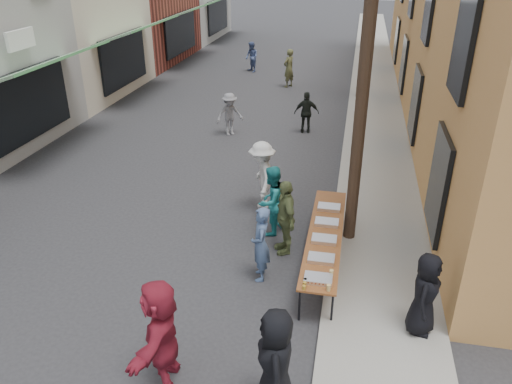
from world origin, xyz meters
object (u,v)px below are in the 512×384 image
at_px(serving_table, 325,235).
at_px(guest_front_a, 276,363).
at_px(catering_tray_sausage, 318,279).
at_px(server, 425,294).
at_px(utility_pole_near, 368,39).
at_px(guest_front_c, 271,201).

height_order(serving_table, guest_front_a, guest_front_a).
height_order(catering_tray_sausage, guest_front_a, guest_front_a).
xyz_separation_m(catering_tray_sausage, server, (1.80, -0.17, 0.08)).
relative_size(catering_tray_sausage, server, 0.33).
bearing_deg(serving_table, server, -45.31).
relative_size(utility_pole_near, server, 5.87).
relative_size(guest_front_c, server, 1.10).
relative_size(catering_tray_sausage, guest_front_c, 0.30).
bearing_deg(guest_front_c, catering_tray_sausage, 54.51).
height_order(guest_front_c, server, guest_front_c).
height_order(utility_pole_near, serving_table, utility_pole_near).
xyz_separation_m(catering_tray_sausage, guest_front_c, (-1.32, 2.70, 0.05)).
height_order(guest_front_a, guest_front_c, guest_front_a).
bearing_deg(serving_table, guest_front_c, 141.45).
bearing_deg(utility_pole_near, serving_table, -114.62).
relative_size(utility_pole_near, guest_front_a, 5.07).
bearing_deg(guest_front_a, serving_table, 162.78).
relative_size(guest_front_a, guest_front_c, 1.05).
bearing_deg(catering_tray_sausage, server, -5.38).
height_order(catering_tray_sausage, server, server).
height_order(serving_table, server, server).
distance_m(guest_front_a, server, 3.01).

